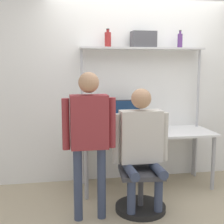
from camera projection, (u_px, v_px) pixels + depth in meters
ground_plane at (154, 196)px, 3.85m from camera, size 12.00×12.00×0.00m
wall_back at (139, 84)px, 4.38m from camera, size 8.00×0.06×2.70m
desk at (146, 137)px, 4.11m from camera, size 1.76×0.70×0.74m
shelf_unit at (142, 70)px, 4.19m from camera, size 1.67×0.25×1.84m
monitor at (119, 114)px, 4.21m from camera, size 0.57×0.22×0.40m
laptop at (130, 130)px, 3.90m from camera, size 0.31×0.22×0.21m
cell_phone at (148, 134)px, 3.91m from camera, size 0.07×0.15×0.01m
office_chair at (140, 185)px, 3.49m from camera, size 0.56×0.56×0.92m
person_seated at (141, 140)px, 3.37m from camera, size 0.62×0.47×1.36m
person_standing at (89, 128)px, 3.15m from camera, size 0.54×0.21×1.54m
bottle_red at (108, 39)px, 4.05m from camera, size 0.08×0.08×0.23m
bottle_purple at (180, 40)px, 4.23m from camera, size 0.07×0.07×0.23m
storage_box at (143, 39)px, 4.14m from camera, size 0.32×0.20×0.21m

